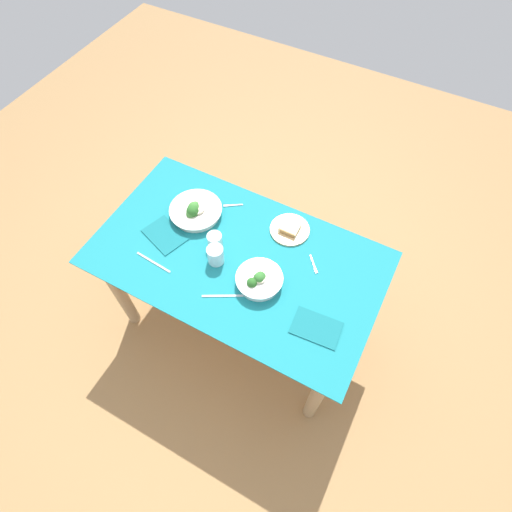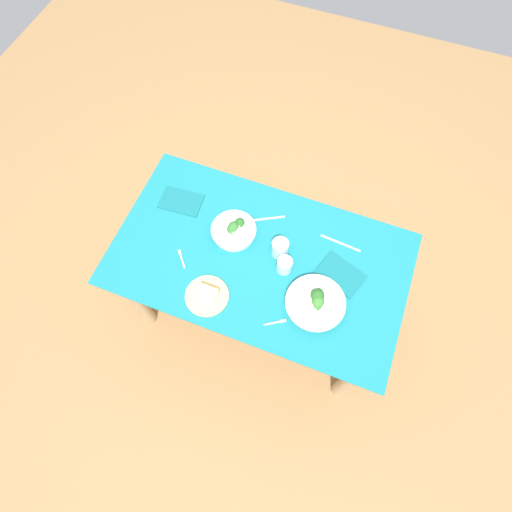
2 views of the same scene
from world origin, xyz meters
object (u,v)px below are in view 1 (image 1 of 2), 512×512
Objects in this scene: broccoli_bowl_far at (195,211)px; water_glass_side at (215,241)px; table_knife_right at (223,296)px; fork_by_far_bowl at (232,205)px; broccoli_bowl_near at (259,280)px; napkin_folded_upper at (316,328)px; water_glass_center at (216,255)px; table_knife_left at (154,262)px; napkin_folded_lower at (165,235)px; fork_by_near_bowl at (314,265)px; bread_side_plate at (290,229)px.

water_glass_side is (0.19, -0.12, 0.01)m from broccoli_bowl_far.
fork_by_far_bowl is at bearing 86.53° from table_knife_right.
broccoli_bowl_near reaches higher than fork_by_far_bowl.
water_glass_side is at bearing 164.82° from napkin_folded_upper.
water_glass_side is 0.91× the size of fork_by_far_bowl.
broccoli_bowl_far is at bearing 141.06° from water_glass_center.
water_glass_center reaches higher than table_knife_left.
napkin_folded_upper is 0.89m from napkin_folded_lower.
fork_by_near_bowl is 0.79m from table_knife_left.
water_glass_center is 0.32m from napkin_folded_lower.
napkin_folded_upper is at bearing -6.54° from napkin_folded_lower.
napkin_folded_lower is (-0.05, 0.16, 0.00)m from table_knife_left.
broccoli_bowl_near reaches higher than table_knife_right.
fork_by_far_bowl is (-0.35, 0.36, -0.03)m from broccoli_bowl_near.
table_knife_right is at bearing -130.64° from broccoli_bowl_near.
napkin_folded_lower is (-0.75, -0.19, 0.00)m from fork_by_near_bowl.
broccoli_bowl_near is at bearing -3.78° from water_glass_center.
broccoli_bowl_near is 0.56m from napkin_folded_lower.
fork_by_far_bowl is 0.52m from table_knife_left.
napkin_folded_upper is (0.45, 0.06, 0.00)m from table_knife_right.
water_glass_side is 0.50m from fork_by_near_bowl.
broccoli_bowl_far is at bearing 107.94° from table_knife_right.
fork_by_near_bowl is (0.48, 0.13, -0.04)m from water_glass_side.
bread_side_plate reaches higher than fork_by_near_bowl.
water_glass_center is at bearing 170.58° from napkin_folded_upper.
broccoli_bowl_near is 1.07× the size of table_knife_left.
fork_by_near_bowl is 0.41× the size of napkin_folded_upper.
broccoli_bowl_near reaches higher than table_knife_left.
table_knife_left is 1.07× the size of table_knife_right.
table_knife_right is (-0.12, -0.14, -0.03)m from broccoli_bowl_near.
table_knife_left is (-0.16, -0.49, -0.00)m from fork_by_far_bowl.
water_glass_center is at bearing -125.73° from bread_side_plate.
broccoli_bowl_near is 0.25m from water_glass_center.
broccoli_bowl_far is 1.30× the size of napkin_folded_lower.
bread_side_plate is 0.64m from napkin_folded_lower.
napkin_folded_lower is at bearing -149.28° from bread_side_plate.
table_knife_left is 0.39m from table_knife_right.
water_glass_center is 1.06× the size of fork_by_far_bowl.
fork_by_near_bowl is at bearing 14.50° from napkin_folded_lower.
broccoli_bowl_near is at bearing 166.49° from napkin_folded_upper.
bread_side_plate is 0.39m from water_glass_side.
napkin_folded_upper is at bearing -14.94° from fork_by_near_bowl.
table_knife_left is 0.98× the size of napkin_folded_lower.
table_knife_right is at bearing -50.61° from water_glass_center.
broccoli_bowl_near reaches higher than water_glass_side.
water_glass_center reaches higher than bread_side_plate.
fork_by_far_bowl and table_knife_right have the same top height.
fork_by_far_bowl is 0.39m from napkin_folded_lower.
fork_by_near_bowl is at bearing 48.68° from broccoli_bowl_near.
broccoli_bowl_far is 2.96× the size of fork_by_far_bowl.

